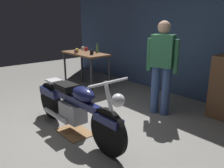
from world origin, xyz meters
TOP-DOWN VIEW (x-y plane):
  - ground_plane at (0.00, 0.00)m, footprint 12.00×12.00m
  - back_wall at (0.00, 2.80)m, footprint 8.00×0.12m
  - workbench at (-1.86, 1.44)m, footprint 1.30×0.64m
  - motorcycle at (0.02, -0.04)m, footprint 2.19×0.60m
  - person_standing at (0.35, 1.56)m, footprint 0.54×0.33m
  - drip_tray at (-0.03, -0.04)m, footprint 0.56×0.40m
  - mug_black_matte at (-1.50, 1.37)m, footprint 0.12×0.08m
  - mug_brown_stoneware at (-1.94, 1.23)m, footprint 0.12×0.09m
  - mug_red_diner at (-2.10, 1.62)m, footprint 0.11×0.08m
  - mug_yellow_tall at (-2.07, 1.34)m, footprint 0.11×0.08m
  - mug_white_ceramic at (-2.30, 1.66)m, footprint 0.11×0.08m
  - bottle at (-1.70, 1.68)m, footprint 0.06×0.06m

SIDE VIEW (x-z plane):
  - ground_plane at x=0.00m, z-range 0.00..0.00m
  - drip_tray at x=-0.03m, z-range 0.00..0.01m
  - motorcycle at x=0.02m, z-range -0.05..0.95m
  - workbench at x=-1.86m, z-range 0.34..1.24m
  - person_standing at x=0.35m, z-range 0.09..1.76m
  - mug_brown_stoneware at x=-1.94m, z-range 0.90..0.99m
  - mug_yellow_tall at x=-2.07m, z-range 0.90..0.99m
  - mug_white_ceramic at x=-2.30m, z-range 0.90..0.99m
  - mug_red_diner at x=-2.10m, z-range 0.90..0.99m
  - mug_black_matte at x=-1.50m, z-range 0.90..1.01m
  - bottle at x=-1.70m, z-range 0.88..1.12m
  - back_wall at x=0.00m, z-range 0.00..3.10m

